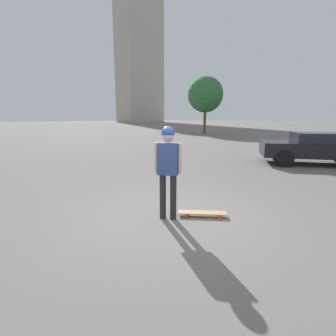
% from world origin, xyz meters
% --- Properties ---
extents(ground_plane, '(220.00, 220.00, 0.00)m').
position_xyz_m(ground_plane, '(0.00, 0.00, 0.00)').
color(ground_plane, slate).
extents(person, '(0.38, 0.45, 1.80)m').
position_xyz_m(person, '(0.00, 0.00, 1.14)').
color(person, '#262628').
rests_on(person, ground_plane).
extents(skateboard, '(0.82, 0.85, 0.09)m').
position_xyz_m(skateboard, '(0.59, -0.37, 0.07)').
color(skateboard, tan).
rests_on(skateboard, ground_plane).
extents(car_parked_near, '(3.97, 4.48, 1.33)m').
position_xyz_m(car_parked_near, '(8.56, 0.44, 0.72)').
color(car_parked_near, black).
rests_on(car_parked_near, ground_plane).
extents(building_block_distant, '(13.58, 9.44, 41.43)m').
position_xyz_m(building_block_distant, '(50.70, 72.00, 20.72)').
color(building_block_distant, '#B2A899').
rests_on(building_block_distant, ground_plane).
extents(tree_distant, '(4.01, 4.01, 6.44)m').
position_xyz_m(tree_distant, '(20.24, 16.57, 4.42)').
color(tree_distant, brown).
rests_on(tree_distant, ground_plane).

